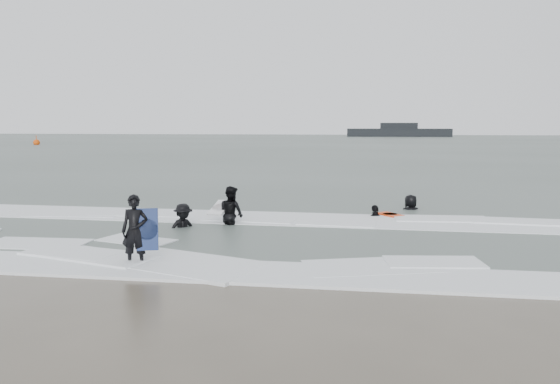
% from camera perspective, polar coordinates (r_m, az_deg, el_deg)
% --- Properties ---
extents(ground, '(320.00, 320.00, 0.00)m').
position_cam_1_polar(ground, '(12.60, -3.88, -7.74)').
color(ground, brown).
rests_on(ground, ground).
extents(sea, '(320.00, 320.00, 0.00)m').
position_cam_1_polar(sea, '(91.93, 7.95, 5.03)').
color(sea, '#47544C').
rests_on(sea, ground).
extents(surfer_centre, '(0.66, 0.49, 1.67)m').
position_cam_1_polar(surfer_centre, '(13.03, -14.81, -7.47)').
color(surfer_centre, black).
rests_on(surfer_centre, ground).
extents(surfer_wading, '(1.12, 1.08, 1.82)m').
position_cam_1_polar(surfer_wading, '(17.61, -5.10, -3.49)').
color(surfer_wading, black).
rests_on(surfer_wading, ground).
extents(surfer_breaker, '(1.19, 1.18, 1.65)m').
position_cam_1_polar(surfer_breaker, '(17.15, -10.07, -3.86)').
color(surfer_breaker, black).
rests_on(surfer_breaker, ground).
extents(surfer_right_near, '(1.01, 0.82, 1.60)m').
position_cam_1_polar(surfer_right_near, '(19.20, 9.93, -2.69)').
color(surfer_right_near, black).
rests_on(surfer_right_near, ground).
extents(surfer_right_far, '(1.00, 0.82, 1.76)m').
position_cam_1_polar(surfer_right_far, '(21.06, 13.47, -1.92)').
color(surfer_right_far, black).
rests_on(surfer_right_far, ground).
extents(surf_foam, '(30.03, 9.06, 0.09)m').
position_cam_1_polar(surf_foam, '(16.12, -0.78, -4.30)').
color(surf_foam, white).
rests_on(surf_foam, ground).
extents(bodyboards, '(6.39, 8.24, 1.25)m').
position_cam_1_polar(bodyboards, '(16.37, -1.20, -2.49)').
color(bodyboards, '#101F4E').
rests_on(bodyboards, ground).
extents(buoy, '(1.00, 1.00, 1.65)m').
position_cam_1_polar(buoy, '(93.96, -24.09, 4.75)').
color(buoy, '#D74609').
rests_on(buoy, ground).
extents(vessel_horizon, '(26.59, 4.75, 3.61)m').
position_cam_1_polar(vessel_horizon, '(146.69, 12.30, 6.18)').
color(vessel_horizon, black).
rests_on(vessel_horizon, ground).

